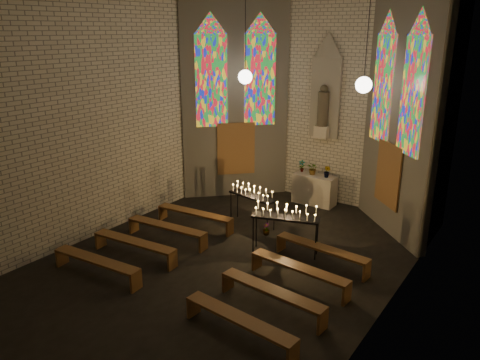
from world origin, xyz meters
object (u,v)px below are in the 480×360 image
at_px(altar, 314,189).
at_px(votive_stand_right, 286,214).
at_px(votive_stand_left, 252,194).
at_px(aisle_flower_pot, 266,229).

relative_size(altar, votive_stand_right, 0.79).
relative_size(votive_stand_left, votive_stand_right, 0.91).
relative_size(aisle_flower_pot, votive_stand_left, 0.22).
bearing_deg(aisle_flower_pot, votive_stand_right, -34.93).
xyz_separation_m(aisle_flower_pot, votive_stand_left, (-0.74, 0.38, 0.81)).
relative_size(aisle_flower_pot, votive_stand_right, 0.20).
xyz_separation_m(votive_stand_left, votive_stand_right, (1.73, -1.07, 0.10)).
height_order(votive_stand_left, votive_stand_right, votive_stand_right).
relative_size(altar, aisle_flower_pot, 3.90).
xyz_separation_m(altar, votive_stand_left, (-0.74, -2.69, 0.49)).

